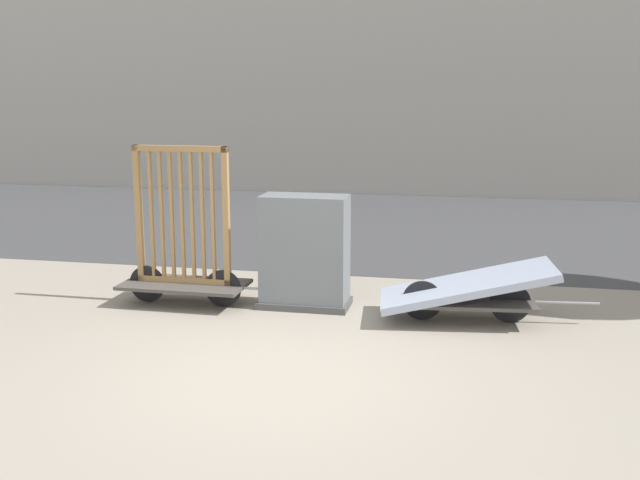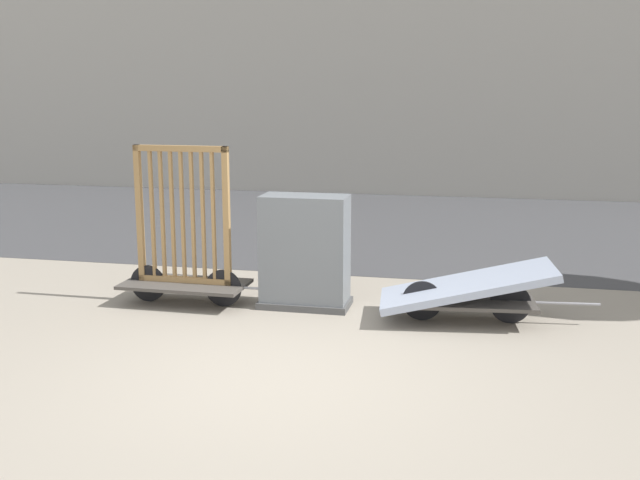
% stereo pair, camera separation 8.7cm
% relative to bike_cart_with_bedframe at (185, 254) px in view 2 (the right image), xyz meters
% --- Properties ---
extents(ground_plane, '(60.00, 60.00, 0.00)m').
position_rel_bike_cart_with_bedframe_xyz_m(ground_plane, '(1.66, -2.04, -0.62)').
color(ground_plane, gray).
extents(road_strip, '(56.00, 8.12, 0.01)m').
position_rel_bike_cart_with_bedframe_xyz_m(road_strip, '(1.66, 5.82, -0.61)').
color(road_strip, '#424244').
rests_on(road_strip, ground_plane).
extents(bike_cart_with_bedframe, '(2.20, 0.76, 1.91)m').
position_rel_bike_cart_with_bedframe_xyz_m(bike_cart_with_bedframe, '(0.00, 0.00, 0.00)').
color(bike_cart_with_bedframe, '#4C4742').
rests_on(bike_cart_with_bedframe, ground_plane).
extents(bike_cart_with_mattress, '(2.43, 1.09, 0.67)m').
position_rel_bike_cart_with_bedframe_xyz_m(bike_cart_with_mattress, '(3.34, 0.00, -0.25)').
color(bike_cart_with_mattress, '#4C4742').
rests_on(bike_cart_with_mattress, ground_plane).
extents(utility_cabinet, '(1.07, 0.57, 1.34)m').
position_rel_bike_cart_with_bedframe_xyz_m(utility_cabinet, '(1.44, 0.20, 0.01)').
color(utility_cabinet, '#4C4C4C').
rests_on(utility_cabinet, ground_plane).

